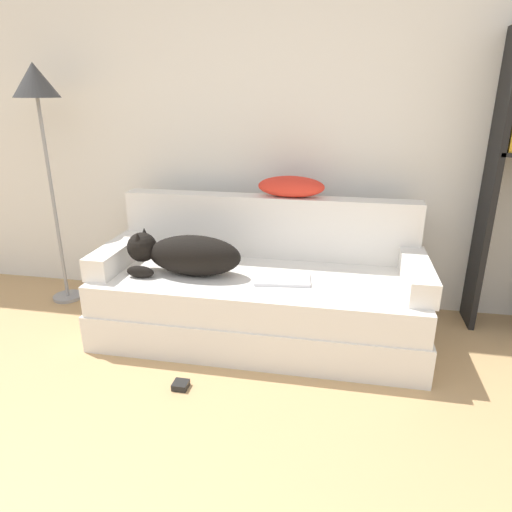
{
  "coord_description": "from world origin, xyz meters",
  "views": [
    {
      "loc": [
        0.56,
        -0.61,
        1.48
      ],
      "look_at": [
        0.08,
        1.85,
        0.57
      ],
      "focal_mm": 32.0,
      "sensor_mm": 36.0,
      "label": 1
    }
  ],
  "objects_px": {
    "dog": "(185,254)",
    "laptop": "(282,278)",
    "power_adapter": "(181,385)",
    "couch": "(259,305)",
    "throw_pillow": "(291,187)",
    "floor_lamp": "(37,98)"
  },
  "relations": [
    {
      "from": "throw_pillow",
      "to": "couch",
      "type": "bearing_deg",
      "value": -112.94
    },
    {
      "from": "dog",
      "to": "laptop",
      "type": "height_order",
      "value": "dog"
    },
    {
      "from": "laptop",
      "to": "throw_pillow",
      "type": "distance_m",
      "value": 0.62
    },
    {
      "from": "laptop",
      "to": "floor_lamp",
      "type": "xyz_separation_m",
      "value": [
        -1.68,
        0.33,
        1.0
      ]
    },
    {
      "from": "couch",
      "to": "dog",
      "type": "distance_m",
      "value": 0.56
    },
    {
      "from": "dog",
      "to": "throw_pillow",
      "type": "xyz_separation_m",
      "value": [
        0.58,
        0.43,
        0.35
      ]
    },
    {
      "from": "couch",
      "to": "dog",
      "type": "bearing_deg",
      "value": -168.87
    },
    {
      "from": "power_adapter",
      "to": "couch",
      "type": "bearing_deg",
      "value": 64.4
    },
    {
      "from": "laptop",
      "to": "power_adapter",
      "type": "bearing_deg",
      "value": -136.1
    },
    {
      "from": "couch",
      "to": "laptop",
      "type": "xyz_separation_m",
      "value": [
        0.15,
        -0.07,
        0.22
      ]
    },
    {
      "from": "laptop",
      "to": "floor_lamp",
      "type": "relative_size",
      "value": 0.21
    },
    {
      "from": "dog",
      "to": "power_adapter",
      "type": "xyz_separation_m",
      "value": [
        0.14,
        -0.55,
        -0.53
      ]
    },
    {
      "from": "dog",
      "to": "laptop",
      "type": "relative_size",
      "value": 2.03
    },
    {
      "from": "laptop",
      "to": "power_adapter",
      "type": "relative_size",
      "value": 4.42
    },
    {
      "from": "laptop",
      "to": "floor_lamp",
      "type": "bearing_deg",
      "value": 161.6
    },
    {
      "from": "throw_pillow",
      "to": "floor_lamp",
      "type": "xyz_separation_m",
      "value": [
        -1.67,
        -0.08,
        0.53
      ]
    },
    {
      "from": "dog",
      "to": "floor_lamp",
      "type": "distance_m",
      "value": 1.44
    },
    {
      "from": "power_adapter",
      "to": "dog",
      "type": "bearing_deg",
      "value": 104.01
    },
    {
      "from": "couch",
      "to": "floor_lamp",
      "type": "distance_m",
      "value": 1.97
    },
    {
      "from": "couch",
      "to": "throw_pillow",
      "type": "xyz_separation_m",
      "value": [
        0.15,
        0.34,
        0.69
      ]
    },
    {
      "from": "throw_pillow",
      "to": "floor_lamp",
      "type": "bearing_deg",
      "value": -177.34
    },
    {
      "from": "floor_lamp",
      "to": "power_adapter",
      "type": "relative_size",
      "value": 20.86
    }
  ]
}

